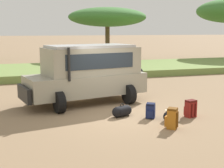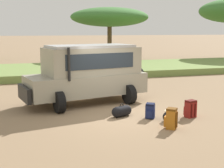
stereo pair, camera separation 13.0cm
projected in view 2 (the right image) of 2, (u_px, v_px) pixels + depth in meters
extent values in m
plane|color=#8C7051|center=(120.00, 115.00, 11.36)|extent=(320.00, 320.00, 0.00)
cube|color=olive|center=(70.00, 70.00, 22.19)|extent=(120.00, 7.00, 0.44)
cube|color=gray|center=(86.00, 84.00, 13.05)|extent=(5.18, 2.85, 0.84)
cube|color=gray|center=(91.00, 60.00, 13.00)|extent=(4.10, 2.52, 1.10)
cube|color=#232D38|center=(56.00, 64.00, 12.30)|extent=(0.37, 1.54, 0.77)
cube|color=#232D38|center=(101.00, 61.00, 12.21)|extent=(2.89, 0.63, 0.60)
cube|color=#232D38|center=(83.00, 58.00, 13.78)|extent=(2.89, 0.63, 0.60)
cube|color=#B7B7B7|center=(90.00, 46.00, 12.88)|extent=(3.71, 2.37, 0.10)
cube|color=black|center=(24.00, 94.00, 11.88)|extent=(0.48, 1.61, 0.56)
cylinder|color=black|center=(69.00, 64.00, 11.53)|extent=(0.10, 0.10, 1.25)
cylinder|color=black|center=(59.00, 102.00, 11.58)|extent=(0.44, 0.84, 0.80)
cylinder|color=black|center=(44.00, 93.00, 13.26)|extent=(0.44, 0.84, 0.80)
cylinder|color=black|center=(129.00, 94.00, 12.99)|extent=(0.44, 0.84, 0.80)
cylinder|color=black|center=(108.00, 87.00, 14.67)|extent=(0.44, 0.84, 0.80)
cylinder|color=black|center=(138.00, 76.00, 14.23)|extent=(0.36, 0.77, 0.74)
cube|color=maroon|center=(191.00, 110.00, 10.99)|extent=(0.42, 0.33, 0.55)
cube|color=maroon|center=(187.00, 111.00, 11.14)|extent=(0.29, 0.14, 0.30)
cube|color=#4D100E|center=(191.00, 101.00, 10.94)|extent=(0.41, 0.33, 0.07)
cylinder|color=#4D100E|center=(192.00, 111.00, 10.83)|extent=(0.04, 0.04, 0.47)
cylinder|color=#4D100E|center=(195.00, 110.00, 10.91)|extent=(0.04, 0.04, 0.47)
cube|color=navy|center=(150.00, 112.00, 10.90)|extent=(0.41, 0.40, 0.46)
cube|color=navy|center=(149.00, 115.00, 10.74)|extent=(0.23, 0.19, 0.25)
cube|color=black|center=(150.00, 104.00, 10.86)|extent=(0.40, 0.41, 0.07)
cylinder|color=black|center=(153.00, 111.00, 11.04)|extent=(0.04, 0.04, 0.39)
cylinder|color=black|center=(149.00, 110.00, 11.07)|extent=(0.04, 0.04, 0.39)
cube|color=#B26619|center=(172.00, 119.00, 9.70)|extent=(0.41, 0.41, 0.60)
cube|color=#B26619|center=(166.00, 121.00, 9.79)|extent=(0.21, 0.22, 0.33)
cube|color=#62380E|center=(172.00, 109.00, 9.65)|extent=(0.41, 0.41, 0.07)
cylinder|color=#62380E|center=(176.00, 121.00, 9.58)|extent=(0.04, 0.04, 0.51)
cylinder|color=#62380E|center=(177.00, 120.00, 9.70)|extent=(0.04, 0.04, 0.51)
cylinder|color=black|center=(170.00, 115.00, 10.68)|extent=(0.61, 0.61, 0.34)
sphere|color=black|center=(168.00, 117.00, 10.46)|extent=(0.33, 0.33, 0.33)
sphere|color=black|center=(173.00, 113.00, 10.91)|extent=(0.33, 0.33, 0.33)
torus|color=black|center=(170.00, 110.00, 10.65)|extent=(0.14, 0.13, 0.16)
cylinder|color=beige|center=(169.00, 111.00, 10.57)|extent=(0.34, 0.34, 0.02)
cylinder|color=beige|center=(170.00, 109.00, 10.56)|extent=(0.17, 0.17, 0.09)
cylinder|color=black|center=(122.00, 111.00, 11.13)|extent=(0.57, 0.53, 0.38)
sphere|color=black|center=(126.00, 110.00, 11.27)|extent=(0.37, 0.37, 0.37)
sphere|color=black|center=(117.00, 112.00, 10.98)|extent=(0.37, 0.37, 0.37)
torus|color=black|center=(122.00, 105.00, 11.09)|extent=(0.16, 0.09, 0.16)
cylinder|color=brown|center=(110.00, 44.00, 29.93)|extent=(0.42, 0.42, 3.47)
ellipsoid|color=#3D7533|center=(110.00, 17.00, 29.50)|extent=(7.41, 7.01, 1.81)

